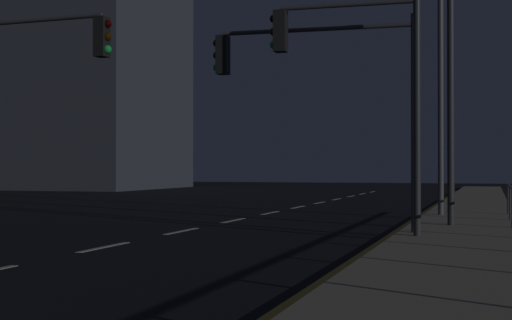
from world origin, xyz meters
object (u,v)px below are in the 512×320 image
object	(u,v)px
traffic_light_overhead_east	(10,75)
street_lamp_corner	(448,72)
street_lamp_median	(456,57)
building_distant	(33,31)
traffic_light_near_left	(319,78)
traffic_light_far_right	(352,66)

from	to	relation	value
traffic_light_overhead_east	street_lamp_corner	distance (m)	13.05
street_lamp_median	building_distant	world-z (taller)	building_distant
traffic_light_near_left	street_lamp_median	world-z (taller)	street_lamp_median
street_lamp_median	traffic_light_near_left	bearing A→B (deg)	-141.46
traffic_light_overhead_east	traffic_light_far_right	xyz separation A→B (m)	(8.49, 0.68, -0.03)
traffic_light_far_right	street_lamp_corner	size ratio (longest dim) A/B	0.72
traffic_light_far_right	building_distant	xyz separation A→B (m)	(-31.85, 34.76, 8.61)
traffic_light_overhead_east	street_lamp_median	xyz separation A→B (m)	(10.60, 3.88, 0.53)
traffic_light_overhead_east	traffic_light_far_right	bearing A→B (deg)	4.56
traffic_light_near_left	traffic_light_far_right	bearing A→B (deg)	-40.46
traffic_light_overhead_east	building_distant	size ratio (longest dim) A/B	0.22
traffic_light_near_left	street_lamp_corner	xyz separation A→B (m)	(2.60, 6.69, 0.87)
traffic_light_far_right	street_lamp_median	world-z (taller)	street_lamp_median
street_lamp_median	building_distant	size ratio (longest dim) A/B	0.29
traffic_light_near_left	street_lamp_median	xyz separation A→B (m)	(3.03, 2.41, 0.72)
traffic_light_near_left	street_lamp_corner	world-z (taller)	street_lamp_corner
traffic_light_near_left	traffic_light_far_right	distance (m)	1.22
traffic_light_overhead_east	street_lamp_corner	bearing A→B (deg)	38.69
street_lamp_corner	building_distant	world-z (taller)	building_distant
traffic_light_near_left	traffic_light_overhead_east	world-z (taller)	traffic_light_overhead_east
traffic_light_near_left	street_lamp_corner	distance (m)	7.23
street_lamp_corner	building_distant	distance (m)	43.95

